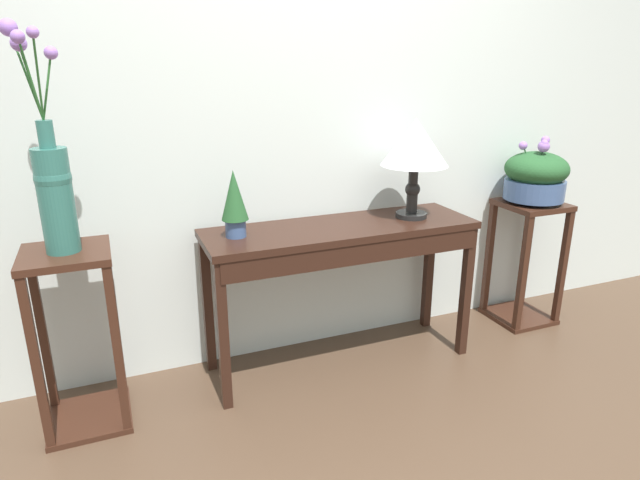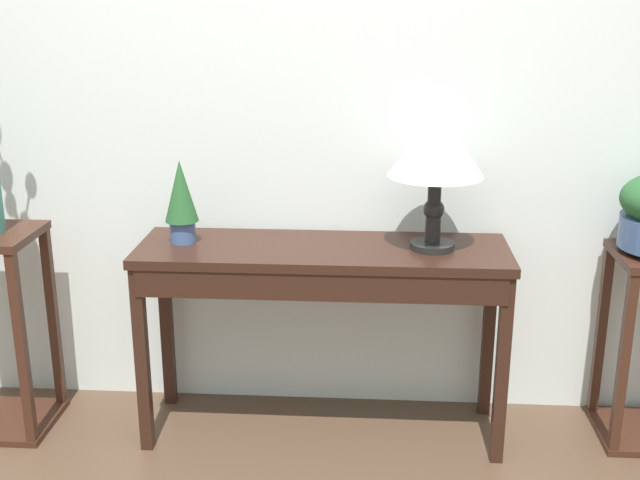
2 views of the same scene
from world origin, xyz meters
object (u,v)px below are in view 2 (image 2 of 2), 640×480
at_px(console_table, 322,275).
at_px(table_lamp, 436,148).
at_px(pedestal_stand_left, 0,332).
at_px(potted_plant_on_console, 181,198).

bearing_deg(console_table, table_lamp, 3.58).
relative_size(console_table, table_lamp, 2.70).
xyz_separation_m(console_table, table_lamp, (0.40, 0.02, 0.47)).
height_order(table_lamp, pedestal_stand_left, table_lamp).
distance_m(console_table, pedestal_stand_left, 1.26).
bearing_deg(pedestal_stand_left, console_table, 0.97).
bearing_deg(console_table, pedestal_stand_left, -179.03).
bearing_deg(potted_plant_on_console, pedestal_stand_left, -174.74).
relative_size(table_lamp, pedestal_stand_left, 0.63).
relative_size(table_lamp, potted_plant_on_console, 1.62).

